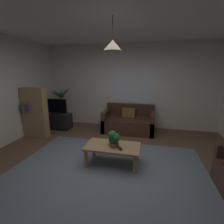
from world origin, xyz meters
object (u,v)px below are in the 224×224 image
object	(u,v)px
potted_plant_on_table	(114,138)
tv	(56,106)
remote_on_table_1	(120,148)
book_on_table_1	(112,143)
remote_on_table_0	(115,146)
couch_under_window	(129,123)
bookshelf_corner	(35,113)
tv_stand	(57,121)
pendant_lamp	(113,45)
potted_palm_corner	(62,108)
coffee_table	(113,149)
book_on_table_0	(112,144)

from	to	relation	value
potted_plant_on_table	tv	size ratio (longest dim) A/B	0.43
remote_on_table_1	book_on_table_1	bearing A→B (deg)	-70.96
remote_on_table_0	couch_under_window	bearing A→B (deg)	41.93
potted_plant_on_table	bookshelf_corner	size ratio (longest dim) A/B	0.23
tv_stand	pendant_lamp	distance (m)	3.49
potted_plant_on_table	potted_palm_corner	size ratio (longest dim) A/B	0.24
coffee_table	remote_on_table_0	world-z (taller)	remote_on_table_0
remote_on_table_1	tv_stand	distance (m)	3.06
tv_stand	potted_palm_corner	distance (m)	0.56
couch_under_window	potted_palm_corner	xyz separation A→B (m)	(-2.38, 0.17, 0.33)
coffee_table	potted_plant_on_table	bearing A→B (deg)	-56.07
bookshelf_corner	coffee_table	bearing A→B (deg)	-21.21
book_on_table_0	remote_on_table_0	world-z (taller)	same
book_on_table_0	tv_stand	xyz separation A→B (m)	(-2.24, 1.67, -0.17)
coffee_table	remote_on_table_1	world-z (taller)	remote_on_table_1
remote_on_table_1	potted_palm_corner	size ratio (longest dim) A/B	0.12
potted_plant_on_table	bookshelf_corner	distance (m)	2.70
coffee_table	potted_plant_on_table	size ratio (longest dim) A/B	3.22
book_on_table_0	remote_on_table_1	xyz separation A→B (m)	(0.19, -0.16, -0.00)
pendant_lamp	potted_plant_on_table	bearing A→B (deg)	-56.07
book_on_table_1	potted_palm_corner	world-z (taller)	potted_palm_corner
couch_under_window	remote_on_table_0	size ratio (longest dim) A/B	9.64
potted_palm_corner	potted_plant_on_table	bearing A→B (deg)	-43.22
couch_under_window	remote_on_table_1	size ratio (longest dim) A/B	9.64
remote_on_table_1	bookshelf_corner	size ratio (longest dim) A/B	0.11
remote_on_table_0	potted_palm_corner	xyz separation A→B (m)	(-2.38, 2.20, 0.19)
remote_on_table_0	pendant_lamp	size ratio (longest dim) A/B	0.29
potted_plant_on_table	potted_palm_corner	bearing A→B (deg)	136.78
couch_under_window	coffee_table	xyz separation A→B (m)	(-0.06, -1.99, 0.07)
tv_stand	book_on_table_1	bearing A→B (deg)	-36.72
tv_stand	bookshelf_corner	xyz separation A→B (m)	(-0.19, -0.78, 0.46)
book_on_table_0	pendant_lamp	bearing A→B (deg)	-62.27
potted_plant_on_table	pendant_lamp	size ratio (longest dim) A/B	0.60
book_on_table_1	tv	size ratio (longest dim) A/B	0.17
potted_plant_on_table	book_on_table_0	bearing A→B (deg)	120.70
remote_on_table_1	tv	bearing A→B (deg)	-67.23
remote_on_table_0	tv_stand	xyz separation A→B (m)	(-2.33, 1.77, -0.17)
tv	remote_on_table_1	bearing A→B (deg)	-36.70
potted_plant_on_table	tv_stand	distance (m)	2.94
potted_plant_on_table	remote_on_table_0	bearing A→B (deg)	34.58
tv	potted_plant_on_table	bearing A→B (deg)	-37.36
book_on_table_0	potted_palm_corner	distance (m)	3.11
remote_on_table_0	coffee_table	bearing A→B (deg)	99.52
potted_plant_on_table	tv_stand	bearing A→B (deg)	142.30
couch_under_window	pendant_lamp	size ratio (longest dim) A/B	2.81
book_on_table_0	pendant_lamp	xyz separation A→B (m)	(0.03, -0.06, 1.83)
tv	potted_palm_corner	bearing A→B (deg)	95.58
bookshelf_corner	remote_on_table_1	bearing A→B (deg)	-21.99
potted_palm_corner	bookshelf_corner	world-z (taller)	bookshelf_corner
book_on_table_0	pendant_lamp	size ratio (longest dim) A/B	0.25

